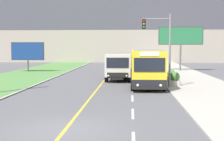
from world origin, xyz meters
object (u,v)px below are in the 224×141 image
Objects in this scene: traffic_light_mast at (162,41)px; car_distant at (121,64)px; billboard_large at (181,37)px; planter_round_near at (175,79)px; city_bus at (145,66)px; dump_truck at (119,67)px; planter_round_second at (171,76)px; billboard_small at (28,52)px.

car_distant is at bearing 100.31° from traffic_light_mast.
planter_round_near is (-3.02, -16.44, -4.02)m from billboard_large.
city_bus is 2.10× the size of billboard_large.
planter_round_near is at bearing -43.27° from city_bus.
planter_round_near is at bearing 49.23° from traffic_light_mast.
dump_truck is 1.63× the size of car_distant.
city_bus reaches higher than planter_round_second.
traffic_light_mast is at bearing -44.11° from billboard_small.
traffic_light_mast is 0.99× the size of billboard_large.
traffic_light_mast reaches higher than city_bus.
car_distant is at bearing 108.13° from planter_round_second.
billboard_small reaches higher than planter_round_near.
dump_truck is at bearing 144.06° from city_bus.
city_bus is 10.70× the size of planter_round_near.
dump_truck is at bearing -39.01° from billboard_small.
planter_round_near is (5.14, -19.95, -0.10)m from car_distant.
traffic_light_mast is (3.89, -21.40, 3.08)m from car_distant.
billboard_small is at bearing 141.49° from city_bus.
traffic_light_mast is (3.63, -5.50, 2.46)m from dump_truck.
city_bus is 3.14m from dump_truck.
dump_truck is 15.92m from car_distant.
billboard_small is (-16.04, 15.55, -1.11)m from traffic_light_mast.
billboard_large reaches higher than planter_round_second.
billboard_large is at bearing 76.57° from traffic_light_mast.
planter_round_near is (2.35, -2.21, -0.98)m from city_bus.
dump_truck is 1.17× the size of billboard_large.
city_bus is 1.80× the size of dump_truck.
billboard_large reaches higher than city_bus.
city_bus is at bearing -81.06° from car_distant.
city_bus is 15.51m from billboard_large.
traffic_light_mast is 6.22m from planter_round_second.
traffic_light_mast is at bearing -103.43° from billboard_large.
billboard_large reaches higher than traffic_light_mast.
billboard_large is 5.54× the size of planter_round_second.
city_bus is at bearing 106.73° from traffic_light_mast.
dump_truck is 1.18× the size of traffic_light_mast.
traffic_light_mast reaches higher than planter_round_near.
planter_round_second is (2.54, 1.47, -1.02)m from city_bus.
city_bus is 17.98m from car_distant.
car_distant reaches higher than planter_round_near.
car_distant is at bearing 25.73° from billboard_small.
dump_truck is 6.38m from planter_round_near.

